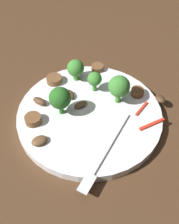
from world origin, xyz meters
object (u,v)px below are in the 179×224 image
object	(u,v)px
broccoli_floret_1	(119,87)
plate	(90,115)
mushroom_4	(82,103)
pepper_strip_2	(142,109)
sausage_slice_1	(33,119)
mushroom_0	(39,141)
broccoli_floret_2	(60,98)
broccoli_floret_0	(95,79)
mushroom_2	(40,101)
broccoli_floret_3	(76,68)
mushroom_1	(160,99)
fork	(104,155)
sausage_slice_0	(98,68)
sausage_slice_3	(137,92)
pepper_strip_1	(152,124)
sausage_slice_2	(54,80)
mushroom_3	(70,94)

from	to	relation	value
broccoli_floret_1	plate	bearing A→B (deg)	-21.46
mushroom_4	pepper_strip_2	size ratio (longest dim) A/B	0.67
sausage_slice_1	mushroom_0	size ratio (longest dim) A/B	1.07
broccoli_floret_1	mushroom_4	bearing A→B (deg)	-40.38
broccoli_floret_2	pepper_strip_2	distance (m)	0.16
mushroom_4	broccoli_floret_0	bearing A→B (deg)	-168.15
mushroom_2	mushroom_4	bearing A→B (deg)	128.33
broccoli_floret_2	broccoli_floret_3	size ratio (longest dim) A/B	1.25
broccoli_floret_2	mushroom_1	world-z (taller)	broccoli_floret_2
mushroom_0	pepper_strip_2	bearing A→B (deg)	153.82
plate	mushroom_2	distance (m)	0.10
fork	broccoli_floret_1	world-z (taller)	broccoli_floret_1
mushroom_0	mushroom_2	xyz separation A→B (m)	(-0.06, -0.07, 0.00)
sausage_slice_0	broccoli_floret_3	bearing A→B (deg)	-14.64
broccoli_floret_3	sausage_slice_0	xyz separation A→B (m)	(-0.06, 0.01, -0.02)
broccoli_floret_0	mushroom_2	bearing A→B (deg)	-29.10
plate	sausage_slice_3	size ratio (longest dim) A/B	10.66
broccoli_floret_3	sausage_slice_3	world-z (taller)	broccoli_floret_3
fork	pepper_strip_1	distance (m)	0.11
fork	mushroom_2	size ratio (longest dim) A/B	5.94
plate	sausage_slice_0	xyz separation A→B (m)	(-0.11, -0.07, 0.01)
sausage_slice_2	mushroom_4	world-z (taller)	sausage_slice_2
sausage_slice_1	mushroom_4	distance (m)	0.10
sausage_slice_0	mushroom_1	bearing A→B (deg)	92.91
mushroom_0	mushroom_3	distance (m)	0.12
mushroom_3	pepper_strip_2	bearing A→B (deg)	116.82
plate	mushroom_1	bearing A→B (deg)	143.57
sausage_slice_1	broccoli_floret_0	bearing A→B (deg)	168.18
sausage_slice_2	sausage_slice_3	distance (m)	0.18
mushroom_1	mushroom_3	bearing A→B (deg)	-52.72
sausage_slice_0	mushroom_2	bearing A→B (deg)	-6.73
fork	broccoli_floret_2	size ratio (longest dim) A/B	2.94
sausage_slice_0	mushroom_0	xyz separation A→B (m)	(0.22, 0.05, -0.00)
plate	broccoli_floret_2	distance (m)	0.07
sausage_slice_2	pepper_strip_1	size ratio (longest dim) A/B	0.61
sausage_slice_3	mushroom_4	distance (m)	0.12
sausage_slice_3	mushroom_4	bearing A→B (deg)	-33.87
sausage_slice_0	mushroom_3	world-z (taller)	same
broccoli_floret_0	sausage_slice_3	size ratio (longest dim) A/B	1.71
broccoli_floret_1	mushroom_2	bearing A→B (deg)	-46.53
mushroom_1	mushroom_4	xyz separation A→B (m)	(0.11, -0.11, -0.00)
fork	broccoli_floret_2	distance (m)	0.13
mushroom_4	sausage_slice_2	bearing A→B (deg)	-97.02
broccoli_floret_0	mushroom_1	bearing A→B (deg)	117.91
sausage_slice_2	mushroom_2	distance (m)	0.07
fork	sausage_slice_3	distance (m)	0.17
sausage_slice_3	pepper_strip_1	xyz separation A→B (m)	(0.05, 0.07, -0.00)
mushroom_4	mushroom_0	bearing A→B (deg)	2.05
mushroom_1	mushroom_2	xyz separation A→B (m)	(0.17, -0.18, 0.00)
broccoli_floret_1	sausage_slice_3	distance (m)	0.06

